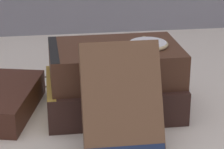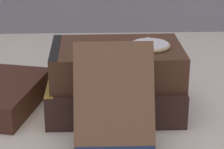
{
  "view_description": "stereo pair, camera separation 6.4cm",
  "coord_description": "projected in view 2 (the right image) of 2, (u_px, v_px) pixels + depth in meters",
  "views": [
    {
      "loc": [
        -0.04,
        -0.57,
        0.3
      ],
      "look_at": [
        0.04,
        0.02,
        0.06
      ],
      "focal_mm": 75.0,
      "sensor_mm": 36.0,
      "label": 1
    },
    {
      "loc": [
        0.02,
        -0.58,
        0.3
      ],
      "look_at": [
        0.04,
        0.02,
        0.06
      ],
      "focal_mm": 75.0,
      "sensor_mm": 36.0,
      "label": 2
    }
  ],
  "objects": [
    {
      "name": "book_leaning_front",
      "position": [
        114.0,
        103.0,
        0.56
      ],
      "size": [
        0.1,
        0.08,
        0.13
      ],
      "rotation": [
        -0.45,
        0.0,
        0.0
      ],
      "color": "brown",
      "rests_on": "ground_plane"
    },
    {
      "name": "ground_plane",
      "position": [
        80.0,
        121.0,
        0.65
      ],
      "size": [
        3.0,
        3.0,
        0.0
      ],
      "primitive_type": "plane",
      "color": "beige"
    },
    {
      "name": "pocket_watch",
      "position": [
        150.0,
        45.0,
        0.65
      ],
      "size": [
        0.06,
        0.06,
        0.01
      ],
      "color": "silver",
      "rests_on": "book_flat_top"
    },
    {
      "name": "book_flat_bottom",
      "position": [
        111.0,
        94.0,
        0.67
      ],
      "size": [
        0.19,
        0.13,
        0.05
      ],
      "rotation": [
        0.0,
        0.0,
        -0.0
      ],
      "color": "#331E19",
      "rests_on": "ground_plane"
    },
    {
      "name": "book_flat_top",
      "position": [
        113.0,
        63.0,
        0.66
      ],
      "size": [
        0.18,
        0.12,
        0.05
      ],
      "rotation": [
        0.0,
        0.0,
        0.02
      ],
      "color": "#4C2D1E",
      "rests_on": "book_flat_bottom"
    },
    {
      "name": "reading_glasses",
      "position": [
        66.0,
        76.0,
        0.8
      ],
      "size": [
        0.12,
        0.08,
        0.0
      ],
      "rotation": [
        0.0,
        0.0,
        0.37
      ],
      "color": "#4C3828",
      "rests_on": "ground_plane"
    }
  ]
}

